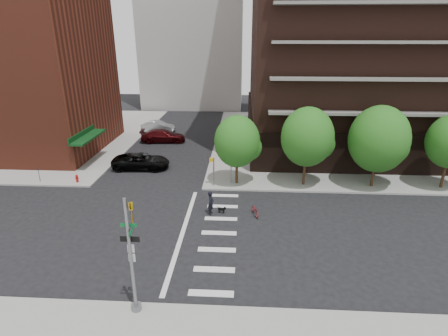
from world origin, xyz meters
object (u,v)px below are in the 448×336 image
at_px(fire_hydrant, 77,178).
at_px(dog_walker, 211,203).
at_px(parked_car_black, 141,161).
at_px(parked_car_silver, 158,126).
at_px(traffic_signal, 133,266).
at_px(scooter, 255,210).
at_px(parked_car_maroon, 163,136).

distance_m(fire_hydrant, dog_walker, 13.69).
xyz_separation_m(fire_hydrant, parked_car_black, (4.76, 4.17, 0.23)).
relative_size(parked_car_silver, dog_walker, 2.49).
distance_m(traffic_signal, parked_car_black, 20.25).
distance_m(fire_hydrant, scooter, 16.82).
distance_m(fire_hydrant, parked_car_silver, 18.94).
bearing_deg(fire_hydrant, scooter, -17.58).
height_order(fire_hydrant, parked_car_maroon, parked_car_maroon).
bearing_deg(parked_car_silver, dog_walker, -152.18).
bearing_deg(parked_car_maroon, parked_car_silver, 15.12).
distance_m(scooter, dog_walker, 3.37).
bearing_deg(dog_walker, parked_car_black, 45.06).
distance_m(traffic_signal, dog_walker, 10.69).
xyz_separation_m(fire_hydrant, parked_car_silver, (3.09, 18.68, 0.21)).
bearing_deg(fire_hydrant, parked_car_silver, 80.62).
bearing_deg(scooter, parked_car_black, 124.92).
bearing_deg(parked_car_black, fire_hydrant, 129.11).
xyz_separation_m(parked_car_black, scooter, (11.28, -9.25, -0.38)).
distance_m(traffic_signal, fire_hydrant, 18.42).
bearing_deg(parked_car_black, dog_walker, -141.46).
relative_size(parked_car_silver, scooter, 3.02).
relative_size(parked_car_black, parked_car_silver, 1.22).
bearing_deg(dog_walker, traffic_signal, 169.75).
distance_m(parked_car_maroon, parked_car_silver, 5.29).
xyz_separation_m(parked_car_maroon, dog_walker, (7.82, -18.80, 0.12)).
relative_size(traffic_signal, dog_walker, 3.22).
distance_m(fire_hydrant, parked_car_maroon, 14.56).
bearing_deg(parked_car_silver, traffic_signal, -162.65).
bearing_deg(dog_walker, scooter, -85.40).
height_order(fire_hydrant, parked_car_black, parked_car_black).
relative_size(traffic_signal, scooter, 3.91).
bearing_deg(traffic_signal, parked_car_silver, 101.55).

